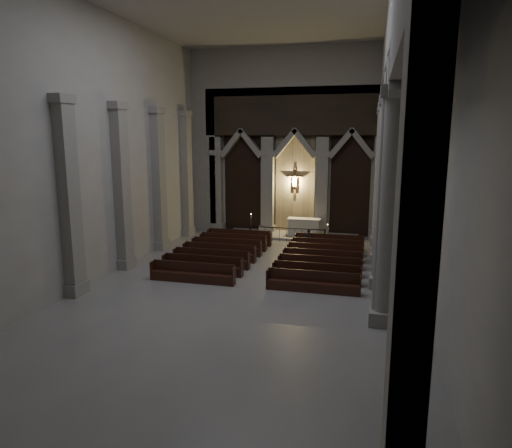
# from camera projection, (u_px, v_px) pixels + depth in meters

# --- Properties ---
(room) EXTENTS (24.00, 24.10, 12.00)m
(room) POSITION_uv_depth(u_px,v_px,m) (249.00, 107.00, 18.22)
(room) COLOR gray
(room) RESTS_ON ground
(sanctuary_wall) EXTENTS (14.00, 0.77, 12.00)m
(sanctuary_wall) POSITION_uv_depth(u_px,v_px,m) (295.00, 133.00, 29.39)
(sanctuary_wall) COLOR gray
(sanctuary_wall) RESTS_ON ground
(right_arcade) EXTENTS (1.00, 24.00, 12.00)m
(right_arcade) POSITION_uv_depth(u_px,v_px,m) (391.00, 101.00, 18.13)
(right_arcade) COLOR gray
(right_arcade) RESTS_ON ground
(left_pilasters) EXTENTS (0.60, 13.00, 8.03)m
(left_pilasters) POSITION_uv_depth(u_px,v_px,m) (142.00, 185.00, 23.86)
(left_pilasters) COLOR gray
(left_pilasters) RESTS_ON ground
(sanctuary_step) EXTENTS (8.50, 2.60, 0.15)m
(sanctuary_step) POSITION_uv_depth(u_px,v_px,m) (291.00, 235.00, 29.74)
(sanctuary_step) COLOR gray
(sanctuary_step) RESTS_ON ground
(altar) EXTENTS (2.13, 0.85, 1.08)m
(altar) POSITION_uv_depth(u_px,v_px,m) (304.00, 227.00, 29.48)
(altar) COLOR beige
(altar) RESTS_ON sanctuary_step
(altar_rail) EXTENTS (4.73, 0.09, 0.93)m
(altar_rail) POSITION_uv_depth(u_px,v_px,m) (287.00, 232.00, 28.07)
(altar_rail) COLOR black
(altar_rail) RESTS_ON ground
(candle_stand_left) EXTENTS (0.27, 0.27, 1.59)m
(candle_stand_left) POSITION_uv_depth(u_px,v_px,m) (251.00, 231.00, 29.26)
(candle_stand_left) COLOR olive
(candle_stand_left) RESTS_ON ground
(candle_stand_right) EXTENTS (0.21, 0.21, 1.25)m
(candle_stand_right) POSITION_uv_depth(u_px,v_px,m) (327.00, 239.00, 27.59)
(candle_stand_right) COLOR olive
(candle_stand_right) RESTS_ON ground
(pews) EXTENTS (9.35, 7.94, 0.88)m
(pews) POSITION_uv_depth(u_px,v_px,m) (269.00, 258.00, 23.37)
(pews) COLOR black
(pews) RESTS_ON ground
(worshipper) EXTENTS (0.42, 0.28, 1.13)m
(worshipper) POSITION_uv_depth(u_px,v_px,m) (309.00, 239.00, 26.54)
(worshipper) COLOR black
(worshipper) RESTS_ON ground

